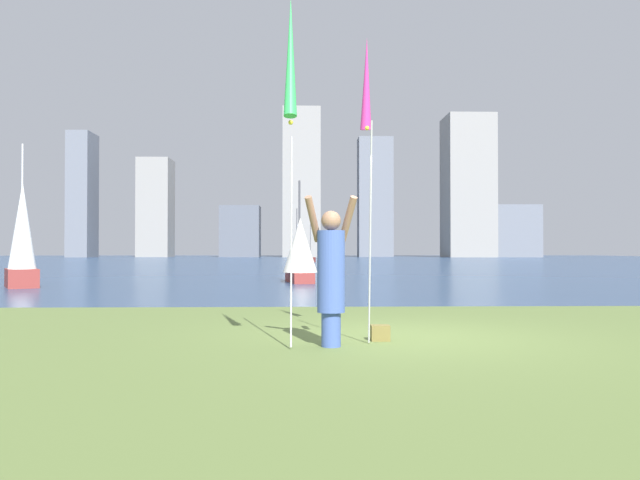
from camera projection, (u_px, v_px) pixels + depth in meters
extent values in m
cube|color=navy|center=(314.00, 261.00, 71.49)|extent=(120.00, 115.24, 0.12)
cube|color=#2D381C|center=(367.00, 308.00, 13.91)|extent=(120.00, 0.70, 0.02)
cylinder|color=#3F59A5|center=(331.00, 329.00, 8.20)|extent=(0.25, 0.25, 0.45)
cylinder|color=#3F59A5|center=(331.00, 271.00, 8.22)|extent=(0.36, 0.36, 1.07)
sphere|color=#936B51|center=(331.00, 221.00, 8.23)|extent=(0.26, 0.26, 0.26)
cylinder|color=#936B51|center=(313.00, 219.00, 8.37)|extent=(0.26, 0.41, 0.62)
cylinder|color=#936B51|center=(348.00, 219.00, 8.38)|extent=(0.26, 0.41, 0.62)
cylinder|color=#B2B2B7|center=(291.00, 238.00, 8.27)|extent=(0.02, 0.57, 2.80)
cone|color=green|center=(291.00, 55.00, 7.60)|extent=(0.16, 0.46, 1.57)
sphere|color=yellow|center=(291.00, 122.00, 7.74)|extent=(0.06, 0.06, 0.06)
cylinder|color=#B2B2B7|center=(370.00, 234.00, 8.31)|extent=(0.02, 0.41, 2.94)
cone|color=#D83399|center=(366.00, 84.00, 8.80)|extent=(0.16, 0.32, 1.28)
sphere|color=yellow|center=(367.00, 128.00, 8.71)|extent=(0.06, 0.06, 0.06)
cube|color=olive|center=(380.00, 333.00, 8.73)|extent=(0.26, 0.20, 0.22)
cube|color=maroon|center=(310.00, 260.00, 61.56)|extent=(1.10, 2.06, 0.47)
cylinder|color=#47474C|center=(310.00, 241.00, 61.59)|extent=(0.06, 0.06, 3.26)
cube|color=maroon|center=(299.00, 277.00, 24.17)|extent=(1.16, 2.72, 0.39)
cylinder|color=#47474C|center=(299.00, 226.00, 24.20)|extent=(0.08, 0.08, 3.54)
cone|color=silver|center=(300.00, 245.00, 24.00)|extent=(1.50, 1.50, 2.08)
cube|color=maroon|center=(22.00, 278.00, 20.97)|extent=(1.66, 1.99, 0.62)
cylinder|color=silver|center=(22.00, 206.00, 21.01)|extent=(0.06, 0.06, 4.20)
cone|color=white|center=(22.00, 225.00, 20.88)|extent=(1.19, 1.19, 2.91)
cube|color=#2D6084|center=(297.00, 266.00, 41.10)|extent=(1.46, 2.11, 0.37)
cylinder|color=#47474C|center=(297.00, 236.00, 41.13)|extent=(0.06, 0.06, 3.58)
cone|color=white|center=(298.00, 243.00, 40.99)|extent=(1.25, 1.25, 2.57)
cube|color=slate|center=(82.00, 195.00, 99.65)|extent=(3.43, 5.67, 19.77)
cube|color=gray|center=(156.00, 208.00, 103.68)|extent=(5.18, 5.94, 16.17)
cube|color=#565B66|center=(240.00, 232.00, 102.02)|extent=(6.34, 5.32, 8.29)
cube|color=gray|center=(302.00, 183.00, 102.68)|extent=(6.06, 6.58, 24.12)
cube|color=slate|center=(375.00, 197.00, 105.54)|extent=(5.73, 3.91, 20.02)
cube|color=gray|center=(468.00, 187.00, 101.32)|extent=(7.48, 7.53, 22.74)
cube|color=slate|center=(512.00, 232.00, 101.98)|extent=(7.12, 7.90, 8.31)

